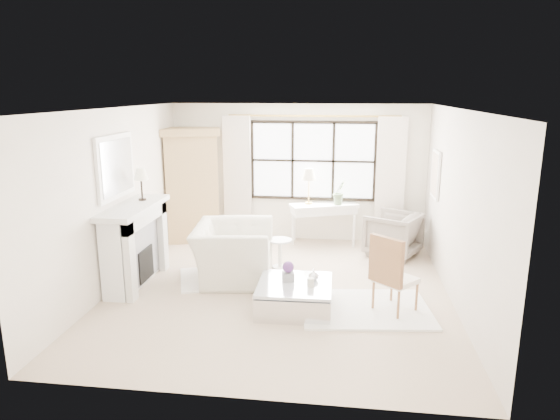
# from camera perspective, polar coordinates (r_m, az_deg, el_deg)

# --- Properties ---
(floor) EXTENTS (5.50, 5.50, 0.00)m
(floor) POSITION_cam_1_polar(r_m,az_deg,el_deg) (7.65, -0.05, -9.15)
(floor) COLOR #C7AD94
(floor) RESTS_ON ground
(ceiling) EXTENTS (5.50, 5.50, 0.00)m
(ceiling) POSITION_cam_1_polar(r_m,az_deg,el_deg) (7.06, -0.05, 11.51)
(ceiling) COLOR white
(ceiling) RESTS_ON ground
(wall_back) EXTENTS (5.00, 0.00, 5.00)m
(wall_back) POSITION_cam_1_polar(r_m,az_deg,el_deg) (9.92, 2.03, 4.25)
(wall_back) COLOR white
(wall_back) RESTS_ON ground
(wall_front) EXTENTS (5.00, 0.00, 5.00)m
(wall_front) POSITION_cam_1_polar(r_m,az_deg,el_deg) (4.63, -4.52, -6.74)
(wall_front) COLOR white
(wall_front) RESTS_ON ground
(wall_left) EXTENTS (0.00, 5.50, 5.50)m
(wall_left) POSITION_cam_1_polar(r_m,az_deg,el_deg) (7.95, -18.22, 1.24)
(wall_left) COLOR silver
(wall_left) RESTS_ON ground
(wall_right) EXTENTS (0.00, 5.50, 5.50)m
(wall_right) POSITION_cam_1_polar(r_m,az_deg,el_deg) (7.35, 19.66, 0.16)
(wall_right) COLOR beige
(wall_right) RESTS_ON ground
(window_pane) EXTENTS (2.40, 0.02, 1.50)m
(window_pane) POSITION_cam_1_polar(r_m,az_deg,el_deg) (9.84, 3.77, 5.63)
(window_pane) COLOR white
(window_pane) RESTS_ON wall_back
(window_frame) EXTENTS (2.50, 0.04, 1.50)m
(window_frame) POSITION_cam_1_polar(r_m,az_deg,el_deg) (9.83, 3.77, 5.62)
(window_frame) COLOR black
(window_frame) RESTS_ON wall_back
(curtain_rod) EXTENTS (3.30, 0.04, 0.04)m
(curtain_rod) POSITION_cam_1_polar(r_m,az_deg,el_deg) (9.70, 3.83, 10.68)
(curtain_rod) COLOR #AE883C
(curtain_rod) RESTS_ON wall_back
(curtain_left) EXTENTS (0.55, 0.10, 2.47)m
(curtain_left) POSITION_cam_1_polar(r_m,az_deg,el_deg) (10.02, -4.89, 3.64)
(curtain_left) COLOR beige
(curtain_left) RESTS_ON ground
(curtain_right) EXTENTS (0.55, 0.10, 2.47)m
(curtain_right) POSITION_cam_1_polar(r_m,az_deg,el_deg) (9.84, 12.48, 3.18)
(curtain_right) COLOR white
(curtain_right) RESTS_ON ground
(fireplace) EXTENTS (0.58, 1.66, 1.26)m
(fireplace) POSITION_cam_1_polar(r_m,az_deg,el_deg) (8.03, -16.39, -3.70)
(fireplace) COLOR silver
(fireplace) RESTS_ON ground
(mirror_frame) EXTENTS (0.05, 1.15, 0.95)m
(mirror_frame) POSITION_cam_1_polar(r_m,az_deg,el_deg) (7.85, -18.29, 4.73)
(mirror_frame) COLOR white
(mirror_frame) RESTS_ON wall_left
(mirror_glass) EXTENTS (0.02, 1.00, 0.80)m
(mirror_glass) POSITION_cam_1_polar(r_m,az_deg,el_deg) (7.84, -18.09, 4.73)
(mirror_glass) COLOR silver
(mirror_glass) RESTS_ON wall_left
(art_frame) EXTENTS (0.04, 0.62, 0.82)m
(art_frame) POSITION_cam_1_polar(r_m,az_deg,el_deg) (8.94, 17.37, 3.92)
(art_frame) COLOR white
(art_frame) RESTS_ON wall_right
(art_canvas) EXTENTS (0.01, 0.52, 0.72)m
(art_canvas) POSITION_cam_1_polar(r_m,az_deg,el_deg) (8.94, 17.24, 3.92)
(art_canvas) COLOR beige
(art_canvas) RESTS_ON wall_right
(mantel_lamp) EXTENTS (0.22, 0.22, 0.51)m
(mantel_lamp) POSITION_cam_1_polar(r_m,az_deg,el_deg) (8.08, -15.62, 3.81)
(mantel_lamp) COLOR black
(mantel_lamp) RESTS_ON fireplace
(armoire) EXTENTS (1.28, 1.01, 2.24)m
(armoire) POSITION_cam_1_polar(r_m,az_deg,el_deg) (10.02, -10.03, 2.93)
(armoire) COLOR tan
(armoire) RESTS_ON floor
(console_table) EXTENTS (1.37, 0.89, 0.80)m
(console_table) POSITION_cam_1_polar(r_m,az_deg,el_deg) (9.80, 5.01, -1.59)
(console_table) COLOR white
(console_table) RESTS_ON floor
(console_lamp) EXTENTS (0.28, 0.28, 0.69)m
(console_lamp) POSITION_cam_1_polar(r_m,az_deg,el_deg) (9.60, 3.32, 3.97)
(console_lamp) COLOR #BA9340
(console_lamp) RESTS_ON console_table
(orchid_plant) EXTENTS (0.34, 0.33, 0.48)m
(orchid_plant) POSITION_cam_1_polar(r_m,az_deg,el_deg) (9.66, 6.81, 2.04)
(orchid_plant) COLOR #546A47
(orchid_plant) RESTS_ON console_table
(side_table) EXTENTS (0.40, 0.40, 0.51)m
(side_table) POSITION_cam_1_polar(r_m,az_deg,el_deg) (8.45, -0.00, -4.52)
(side_table) COLOR white
(side_table) RESTS_ON floor
(rug_left) EXTENTS (1.76, 1.48, 0.03)m
(rug_left) POSITION_cam_1_polar(r_m,az_deg,el_deg) (8.16, -5.98, -7.63)
(rug_left) COLOR white
(rug_left) RESTS_ON floor
(rug_right) EXTENTS (1.86, 1.48, 0.03)m
(rug_right) POSITION_cam_1_polar(r_m,az_deg,el_deg) (7.11, 9.77, -11.03)
(rug_right) COLOR white
(rug_right) RESTS_ON floor
(club_armchair) EXTENTS (1.32, 1.47, 0.88)m
(club_armchair) POSITION_cam_1_polar(r_m,az_deg,el_deg) (7.99, -5.37, -4.81)
(club_armchair) COLOR silver
(club_armchair) RESTS_ON floor
(wingback_chair) EXTENTS (1.17, 1.16, 0.80)m
(wingback_chair) POSITION_cam_1_polar(r_m,az_deg,el_deg) (9.31, 12.78, -2.71)
(wingback_chair) COLOR gray
(wingback_chair) RESTS_ON floor
(french_chair) EXTENTS (0.68, 0.68, 1.08)m
(french_chair) POSITION_cam_1_polar(r_m,az_deg,el_deg) (7.01, 12.89, -8.96)
(french_chair) COLOR #9A6940
(french_chair) RESTS_ON floor
(coffee_table) EXTENTS (1.02, 1.02, 0.38)m
(coffee_table) POSITION_cam_1_polar(r_m,az_deg,el_deg) (6.97, 1.69, -9.87)
(coffee_table) COLOR silver
(coffee_table) RESTS_ON floor
(planter_box) EXTENTS (0.19, 0.19, 0.12)m
(planter_box) POSITION_cam_1_polar(r_m,az_deg,el_deg) (6.97, 0.94, -7.59)
(planter_box) COLOR gray
(planter_box) RESTS_ON coffee_table
(planter_flowers) EXTENTS (0.16, 0.16, 0.16)m
(planter_flowers) POSITION_cam_1_polar(r_m,az_deg,el_deg) (6.92, 0.94, -6.52)
(planter_flowers) COLOR #572D70
(planter_flowers) RESTS_ON planter_box
(pillar_candle) EXTENTS (0.10, 0.10, 0.12)m
(pillar_candle) POSITION_cam_1_polar(r_m,az_deg,el_deg) (6.77, 3.53, -8.26)
(pillar_candle) COLOR beige
(pillar_candle) RESTS_ON coffee_table
(coffee_vase) EXTENTS (0.15, 0.15, 0.15)m
(coffee_vase) POSITION_cam_1_polar(r_m,az_deg,el_deg) (6.99, 3.86, -7.41)
(coffee_vase) COLOR silver
(coffee_vase) RESTS_ON coffee_table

